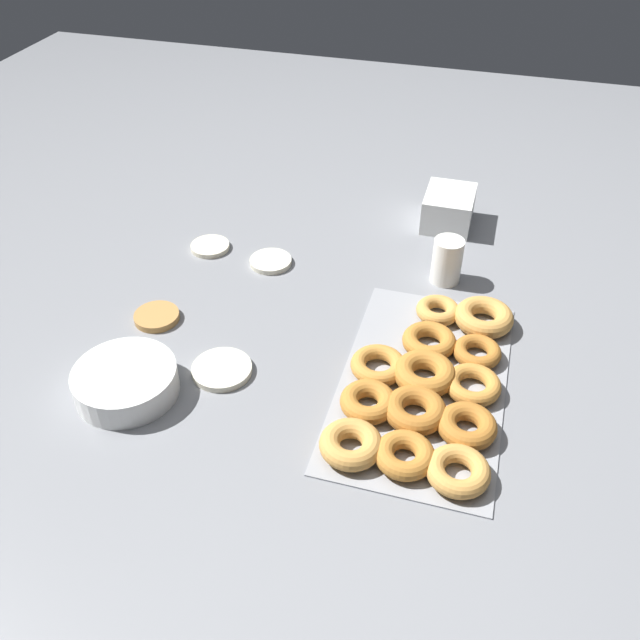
{
  "coord_description": "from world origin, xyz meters",
  "views": [
    {
      "loc": [
        -1.03,
        -0.36,
        0.85
      ],
      "look_at": [
        -0.07,
        -0.09,
        0.04
      ],
      "focal_mm": 38.0,
      "sensor_mm": 36.0,
      "label": 1
    }
  ],
  "objects_px": {
    "pancake_1": "(157,317)",
    "container_stack": "(448,209)",
    "pancake_2": "(210,247)",
    "donut_tray": "(428,384)",
    "batter_bowl": "(126,382)",
    "paper_cup": "(447,261)",
    "pancake_0": "(271,261)",
    "pancake_3": "(222,369)"
  },
  "relations": [
    {
      "from": "pancake_2",
      "to": "paper_cup",
      "type": "bearing_deg",
      "value": -87.23
    },
    {
      "from": "donut_tray",
      "to": "batter_bowl",
      "type": "height_order",
      "value": "batter_bowl"
    },
    {
      "from": "pancake_1",
      "to": "paper_cup",
      "type": "xyz_separation_m",
      "value": [
        0.29,
        -0.53,
        0.04
      ]
    },
    {
      "from": "pancake_2",
      "to": "donut_tray",
      "type": "xyz_separation_m",
      "value": [
        -0.32,
        -0.55,
        0.01
      ]
    },
    {
      "from": "pancake_0",
      "to": "batter_bowl",
      "type": "xyz_separation_m",
      "value": [
        -0.45,
        0.11,
        0.02
      ]
    },
    {
      "from": "container_stack",
      "to": "paper_cup",
      "type": "height_order",
      "value": "paper_cup"
    },
    {
      "from": "batter_bowl",
      "to": "container_stack",
      "type": "bearing_deg",
      "value": -32.51
    },
    {
      "from": "donut_tray",
      "to": "paper_cup",
      "type": "relative_size",
      "value": 5.11
    },
    {
      "from": "pancake_0",
      "to": "donut_tray",
      "type": "relative_size",
      "value": 0.18
    },
    {
      "from": "batter_bowl",
      "to": "paper_cup",
      "type": "bearing_deg",
      "value": -44.88
    },
    {
      "from": "pancake_0",
      "to": "container_stack",
      "type": "bearing_deg",
      "value": -51.64
    },
    {
      "from": "pancake_0",
      "to": "pancake_2",
      "type": "bearing_deg",
      "value": 82.93
    },
    {
      "from": "pancake_0",
      "to": "pancake_3",
      "type": "height_order",
      "value": "same"
    },
    {
      "from": "paper_cup",
      "to": "pancake_2",
      "type": "bearing_deg",
      "value": 92.77
    },
    {
      "from": "pancake_2",
      "to": "container_stack",
      "type": "xyz_separation_m",
      "value": [
        0.26,
        -0.51,
        0.04
      ]
    },
    {
      "from": "pancake_1",
      "to": "pancake_2",
      "type": "relative_size",
      "value": 1.02
    },
    {
      "from": "pancake_3",
      "to": "pancake_0",
      "type": "bearing_deg",
      "value": 4.79
    },
    {
      "from": "pancake_3",
      "to": "container_stack",
      "type": "bearing_deg",
      "value": -27.03
    },
    {
      "from": "pancake_1",
      "to": "batter_bowl",
      "type": "distance_m",
      "value": 0.2
    },
    {
      "from": "paper_cup",
      "to": "pancake_0",
      "type": "bearing_deg",
      "value": 96.73
    },
    {
      "from": "pancake_2",
      "to": "pancake_3",
      "type": "xyz_separation_m",
      "value": [
        -0.37,
        -0.18,
        0.0
      ]
    },
    {
      "from": "pancake_2",
      "to": "paper_cup",
      "type": "relative_size",
      "value": 0.88
    },
    {
      "from": "pancake_1",
      "to": "pancake_2",
      "type": "bearing_deg",
      "value": -0.04
    },
    {
      "from": "pancake_2",
      "to": "paper_cup",
      "type": "distance_m",
      "value": 0.53
    },
    {
      "from": "container_stack",
      "to": "paper_cup",
      "type": "distance_m",
      "value": 0.24
    },
    {
      "from": "container_stack",
      "to": "pancake_3",
      "type": "bearing_deg",
      "value": 152.97
    },
    {
      "from": "donut_tray",
      "to": "container_stack",
      "type": "relative_size",
      "value": 3.64
    },
    {
      "from": "pancake_0",
      "to": "container_stack",
      "type": "relative_size",
      "value": 0.66
    },
    {
      "from": "pancake_1",
      "to": "batter_bowl",
      "type": "relative_size",
      "value": 0.49
    },
    {
      "from": "pancake_3",
      "to": "batter_bowl",
      "type": "distance_m",
      "value": 0.17
    },
    {
      "from": "pancake_1",
      "to": "paper_cup",
      "type": "distance_m",
      "value": 0.61
    },
    {
      "from": "batter_bowl",
      "to": "pancake_0",
      "type": "bearing_deg",
      "value": -13.84
    },
    {
      "from": "pancake_1",
      "to": "paper_cup",
      "type": "relative_size",
      "value": 0.9
    },
    {
      "from": "pancake_2",
      "to": "batter_bowl",
      "type": "distance_m",
      "value": 0.47
    },
    {
      "from": "pancake_1",
      "to": "donut_tray",
      "type": "distance_m",
      "value": 0.55
    },
    {
      "from": "pancake_0",
      "to": "pancake_2",
      "type": "distance_m",
      "value": 0.15
    },
    {
      "from": "pancake_0",
      "to": "donut_tray",
      "type": "height_order",
      "value": "donut_tray"
    },
    {
      "from": "pancake_1",
      "to": "container_stack",
      "type": "height_order",
      "value": "container_stack"
    },
    {
      "from": "pancake_0",
      "to": "pancake_1",
      "type": "distance_m",
      "value": 0.29
    },
    {
      "from": "donut_tray",
      "to": "batter_bowl",
      "type": "relative_size",
      "value": 2.81
    },
    {
      "from": "donut_tray",
      "to": "pancake_1",
      "type": "bearing_deg",
      "value": 84.48
    },
    {
      "from": "donut_tray",
      "to": "container_stack",
      "type": "bearing_deg",
      "value": 4.41
    }
  ]
}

